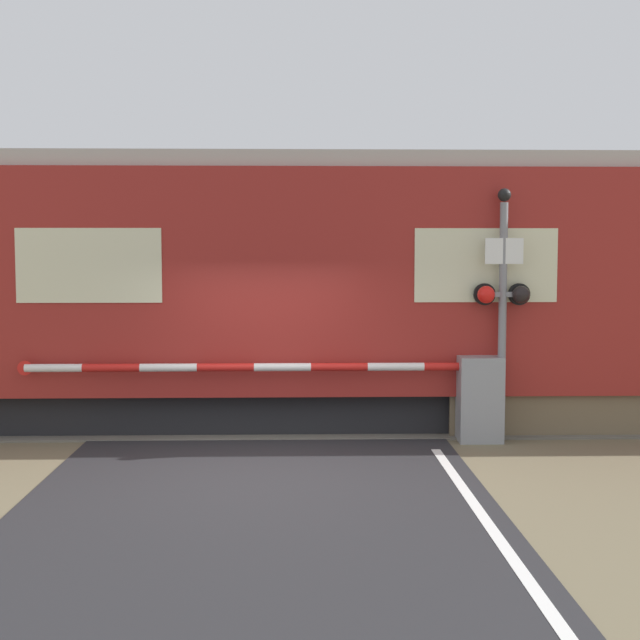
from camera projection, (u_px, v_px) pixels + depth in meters
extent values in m
plane|color=#6B6047|center=(263.00, 471.00, 10.67)|extent=(80.00, 80.00, 0.00)
cube|color=#666056|center=(270.00, 419.00, 13.92)|extent=(36.00, 3.20, 0.03)
cube|color=#595451|center=(269.00, 423.00, 13.19)|extent=(36.00, 0.08, 0.10)
cube|color=#595451|center=(272.00, 406.00, 14.63)|extent=(36.00, 0.08, 0.10)
cube|color=black|center=(463.00, 400.00, 13.98)|extent=(18.26, 2.57, 0.60)
cube|color=maroon|center=(465.00, 279.00, 13.83)|extent=(19.84, 3.02, 3.19)
cube|color=#ADA89E|center=(466.00, 168.00, 13.70)|extent=(19.45, 2.78, 0.24)
cube|color=beige|center=(486.00, 265.00, 12.29)|extent=(1.98, 0.02, 1.02)
cube|color=beige|center=(89.00, 265.00, 12.14)|extent=(1.98, 0.02, 1.02)
cube|color=gray|center=(480.00, 399.00, 12.29)|extent=(0.60, 0.44, 1.18)
cylinder|color=gray|center=(480.00, 366.00, 12.25)|extent=(0.16, 0.16, 0.18)
cylinder|color=red|center=(452.00, 367.00, 12.24)|extent=(0.78, 0.11, 0.11)
cylinder|color=white|center=(396.00, 367.00, 12.22)|extent=(0.78, 0.11, 0.11)
cylinder|color=red|center=(339.00, 367.00, 12.20)|extent=(0.78, 0.11, 0.11)
cylinder|color=white|center=(283.00, 367.00, 12.18)|extent=(0.78, 0.11, 0.11)
cylinder|color=red|center=(226.00, 367.00, 12.16)|extent=(0.78, 0.11, 0.11)
cylinder|color=white|center=(168.00, 368.00, 12.14)|extent=(0.78, 0.11, 0.11)
cylinder|color=red|center=(111.00, 368.00, 12.12)|extent=(0.78, 0.11, 0.11)
cylinder|color=white|center=(54.00, 368.00, 12.09)|extent=(0.78, 0.11, 0.11)
cylinder|color=red|center=(25.00, 368.00, 12.08)|extent=(0.20, 0.02, 0.20)
cylinder|color=gray|center=(502.00, 323.00, 12.19)|extent=(0.11, 0.11, 3.29)
cube|color=gray|center=(503.00, 294.00, 12.15)|extent=(0.60, 0.07, 0.07)
sphere|color=red|center=(486.00, 295.00, 12.10)|extent=(0.24, 0.24, 0.24)
sphere|color=black|center=(521.00, 295.00, 12.11)|extent=(0.24, 0.24, 0.24)
cylinder|color=black|center=(484.00, 294.00, 12.21)|extent=(0.30, 0.06, 0.30)
cylinder|color=black|center=(519.00, 294.00, 12.22)|extent=(0.30, 0.06, 0.30)
cube|color=white|center=(504.00, 251.00, 12.07)|extent=(0.52, 0.02, 0.35)
sphere|color=black|center=(504.00, 195.00, 12.05)|extent=(0.18, 0.18, 0.18)
cube|color=#726047|center=(574.00, 398.00, 12.59)|extent=(3.54, 0.06, 1.10)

